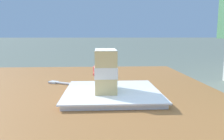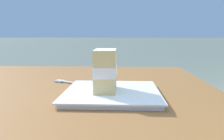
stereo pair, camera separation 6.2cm
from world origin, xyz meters
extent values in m
cylinder|color=brown|center=(-0.69, 0.44, 0.33)|extent=(0.07, 0.07, 0.67)
cube|color=brown|center=(0.00, 0.00, 0.69)|extent=(1.49, 1.00, 0.04)
cube|color=white|center=(-0.15, 0.17, 0.71)|extent=(0.25, 0.25, 0.01)
cube|color=white|center=(-0.15, 0.17, 0.72)|extent=(0.26, 0.26, 0.00)
cube|color=#E0C17A|center=(-0.15, 0.15, 0.74)|extent=(0.10, 0.06, 0.04)
cube|color=white|center=(-0.15, 0.15, 0.78)|extent=(0.11, 0.06, 0.03)
sphere|color=red|center=(-0.12, 0.12, 0.78)|extent=(0.01, 0.01, 0.01)
sphere|color=red|center=(-0.17, 0.12, 0.78)|extent=(0.01, 0.01, 0.01)
sphere|color=red|center=(-0.16, 0.12, 0.79)|extent=(0.02, 0.02, 0.02)
cube|color=#E0C17A|center=(-0.15, 0.15, 0.82)|extent=(0.10, 0.06, 0.04)
cube|color=white|center=(-0.15, 0.15, 0.84)|extent=(0.10, 0.06, 0.00)
cylinder|color=silver|center=(-0.29, 0.04, 0.71)|extent=(0.07, 0.13, 0.01)
cube|color=silver|center=(-0.33, -0.04, 0.71)|extent=(0.04, 0.04, 0.01)
camera|label=1|loc=(0.46, 0.13, 0.88)|focal=35.89mm
camera|label=2|loc=(0.46, 0.20, 0.88)|focal=35.89mm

